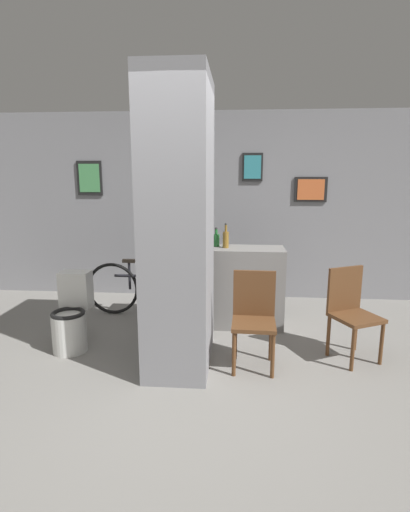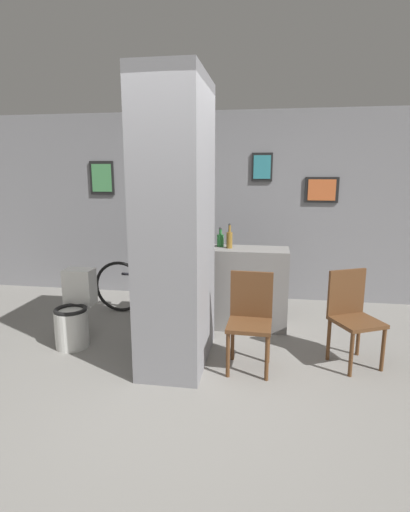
# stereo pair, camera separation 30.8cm
# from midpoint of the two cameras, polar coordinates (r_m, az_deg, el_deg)

# --- Properties ---
(ground_plane) EXTENTS (14.00, 14.00, 0.00)m
(ground_plane) POSITION_cam_midpoint_polar(r_m,az_deg,el_deg) (3.57, -6.97, -18.22)
(ground_plane) COLOR gray
(wall_back) EXTENTS (8.00, 0.09, 2.60)m
(wall_back) POSITION_cam_midpoint_polar(r_m,az_deg,el_deg) (5.71, -1.99, 7.07)
(wall_back) COLOR gray
(wall_back) RESTS_ON ground_plane
(pillar_center) EXTENTS (0.60, 1.03, 2.60)m
(pillar_center) POSITION_cam_midpoint_polar(r_m,az_deg,el_deg) (3.63, -6.13, 4.14)
(pillar_center) COLOR gray
(pillar_center) RESTS_ON ground_plane
(counter_shelf) EXTENTS (1.47, 0.44, 0.93)m
(counter_shelf) POSITION_cam_midpoint_polar(r_m,az_deg,el_deg) (4.70, 0.31, -4.40)
(counter_shelf) COLOR gray
(counter_shelf) RESTS_ON ground_plane
(toilet) EXTENTS (0.34, 0.50, 0.77)m
(toilet) POSITION_cam_midpoint_polar(r_m,az_deg,el_deg) (4.39, -20.49, -8.24)
(toilet) COLOR silver
(toilet) RESTS_ON ground_plane
(chair_near_pillar) EXTENTS (0.41, 0.41, 0.89)m
(chair_near_pillar) POSITION_cam_midpoint_polar(r_m,az_deg,el_deg) (3.74, 4.63, -8.45)
(chair_near_pillar) COLOR brown
(chair_near_pillar) RESTS_ON ground_plane
(chair_by_doorway) EXTENTS (0.53, 0.53, 0.89)m
(chair_by_doorway) POSITION_cam_midpoint_polar(r_m,az_deg,el_deg) (4.07, 18.14, -7.30)
(chair_by_doorway) COLOR brown
(chair_by_doorway) RESTS_ON ground_plane
(bicycle) EXTENTS (1.57, 0.42, 0.72)m
(bicycle) POSITION_cam_midpoint_polar(r_m,az_deg,el_deg) (5.11, -9.90, -4.60)
(bicycle) COLOR black
(bicycle) RESTS_ON ground_plane
(bottle_tall) EXTENTS (0.07, 0.07, 0.29)m
(bottle_tall) POSITION_cam_midpoint_polar(r_m,az_deg,el_deg) (4.56, 1.06, 2.47)
(bottle_tall) COLOR olive
(bottle_tall) RESTS_ON counter_shelf
(bottle_short) EXTENTS (0.08, 0.08, 0.23)m
(bottle_short) POSITION_cam_midpoint_polar(r_m,az_deg,el_deg) (4.66, -0.28, 2.39)
(bottle_short) COLOR #267233
(bottle_short) RESTS_ON counter_shelf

